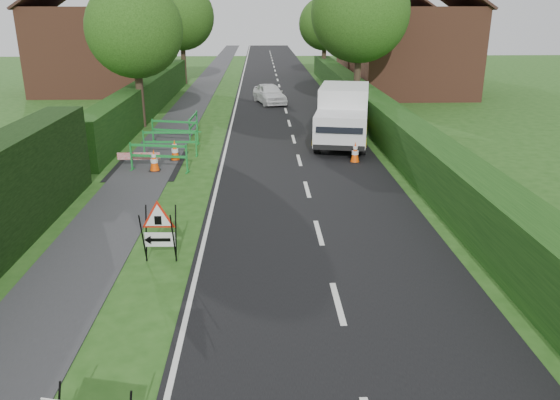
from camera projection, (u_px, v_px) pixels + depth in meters
name	position (u px, v px, depth m)	size (l,w,h in m)	color
ground	(202.00, 336.00, 9.44)	(120.00, 120.00, 0.00)	#224C15
road_surface	(278.00, 82.00, 42.54)	(6.00, 90.00, 0.02)	black
footpath	(207.00, 82.00, 42.34)	(2.00, 90.00, 0.02)	#2D2D30
hedge_west_far	(150.00, 112.00, 30.01)	(1.00, 24.00, 1.80)	#14380F
hedge_east	(380.00, 134.00, 24.76)	(1.20, 50.00, 1.50)	#14380F
house_west	(94.00, 48.00, 36.42)	(7.50, 7.40, 7.88)	brown
house_east_a	(413.00, 49.00, 35.28)	(7.50, 7.40, 7.88)	brown
house_east_b	(382.00, 38.00, 48.51)	(7.50, 7.40, 7.88)	brown
tree_nw	(135.00, 29.00, 24.77)	(4.40, 4.40, 6.70)	#2D2116
tree_ne	(360.00, 13.00, 28.70)	(5.20, 5.20, 7.79)	#2D2116
tree_fw	(181.00, 17.00, 39.75)	(4.80, 4.80, 7.24)	#2D2116
tree_fe	(325.00, 24.00, 44.11)	(4.20, 4.20, 6.33)	#2D2116
triangle_sign	(157.00, 227.00, 11.92)	(0.86, 0.86, 1.23)	black
works_van	(343.00, 114.00, 22.58)	(2.92, 5.36, 2.32)	silver
traffic_cone_0	(355.00, 152.00, 20.00)	(0.38, 0.38, 0.79)	black
traffic_cone_1	(359.00, 141.00, 21.66)	(0.38, 0.38, 0.79)	black
traffic_cone_2	(341.00, 127.00, 24.24)	(0.38, 0.38, 0.79)	black
traffic_cone_3	(154.00, 160.00, 18.92)	(0.38, 0.38, 0.79)	black
traffic_cone_4	(175.00, 150.00, 20.29)	(0.38, 0.38, 0.79)	black
ped_barrier_0	(159.00, 154.00, 18.82)	(2.09, 0.70, 1.00)	#17802F
ped_barrier_1	(170.00, 140.00, 20.82)	(2.07, 0.42, 1.00)	#17802F
ped_barrier_2	(175.00, 129.00, 22.81)	(2.08, 0.86, 1.00)	#17802F
ped_barrier_3	(193.00, 123.00, 23.92)	(0.45, 2.07, 1.00)	#17802F
redwhite_plank	(140.00, 168.00, 19.40)	(1.50, 0.04, 0.25)	red
hatchback_car	(270.00, 94.00, 32.51)	(1.40, 3.48, 1.19)	white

